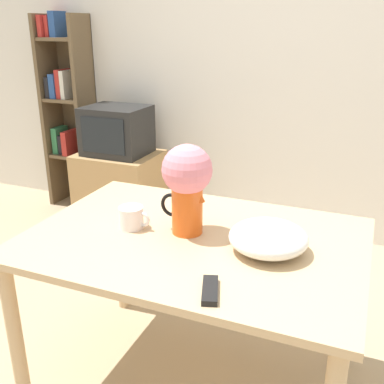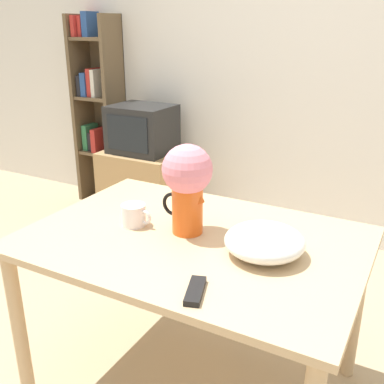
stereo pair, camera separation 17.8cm
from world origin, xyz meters
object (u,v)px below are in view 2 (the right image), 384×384
Objects in this scene: flower_vase at (187,181)px; coffee_mug at (134,215)px; white_bowl at (265,241)px; tv_set at (142,129)px.

coffee_mug is at bearing -167.75° from flower_vase.
white_bowl is 0.63× the size of tv_set.
white_bowl is 2.14m from tv_set.
flower_vase is 0.79× the size of tv_set.
tv_set is at bearing 130.23° from flower_vase.
tv_set is (-1.21, 1.43, -0.20)m from flower_vase.
flower_vase reaches higher than coffee_mug.
tv_set is (-1.55, 1.47, -0.03)m from white_bowl.
flower_vase is 1.88m from tv_set.
coffee_mug is 1.77m from tv_set.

